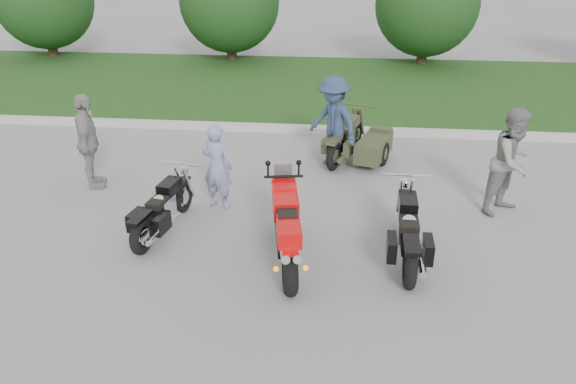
# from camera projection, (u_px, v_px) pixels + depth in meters

# --- Properties ---
(ground) EXTENTS (80.00, 80.00, 0.00)m
(ground) POSITION_uv_depth(u_px,v_px,m) (260.00, 259.00, 8.76)
(ground) COLOR gray
(ground) RESTS_ON ground
(curb) EXTENTS (60.00, 0.30, 0.15)m
(curb) POSITION_uv_depth(u_px,v_px,m) (294.00, 129.00, 14.11)
(curb) COLOR #B9B6AE
(curb) RESTS_ON ground
(grass_strip) EXTENTS (60.00, 8.00, 0.14)m
(grass_strip) POSITION_uv_depth(u_px,v_px,m) (305.00, 86.00, 17.84)
(grass_strip) COLOR #2E561D
(grass_strip) RESTS_ON ground
(tree_far_left) EXTENTS (3.60, 3.60, 4.00)m
(tree_far_left) POSITION_uv_depth(u_px,v_px,m) (44.00, 0.00, 20.81)
(tree_far_left) COLOR #3F2B1C
(tree_far_left) RESTS_ON ground
(tree_mid_left) EXTENTS (3.60, 3.60, 4.00)m
(tree_mid_left) POSITION_uv_depth(u_px,v_px,m) (230.00, 2.00, 20.20)
(tree_mid_left) COLOR #3F2B1C
(tree_mid_left) RESTS_ON ground
(tree_mid_right) EXTENTS (3.60, 3.60, 4.00)m
(tree_mid_right) POSITION_uv_depth(u_px,v_px,m) (427.00, 4.00, 19.58)
(tree_mid_right) COLOR #3F2B1C
(tree_mid_right) RESTS_ON ground
(sportbike_red) EXTENTS (0.64, 2.27, 1.08)m
(sportbike_red) POSITION_uv_depth(u_px,v_px,m) (287.00, 228.00, 8.36)
(sportbike_red) COLOR black
(sportbike_red) RESTS_ON ground
(cruiser_left) EXTENTS (0.53, 2.08, 0.81)m
(cruiser_left) POSITION_uv_depth(u_px,v_px,m) (162.00, 211.00, 9.33)
(cruiser_left) COLOR black
(cruiser_left) RESTS_ON ground
(cruiser_right) EXTENTS (0.39, 2.31, 0.89)m
(cruiser_right) POSITION_uv_depth(u_px,v_px,m) (408.00, 234.00, 8.56)
(cruiser_right) COLOR black
(cruiser_right) RESTS_ON ground
(cruiser_sidecar) EXTENTS (1.48, 2.13, 0.85)m
(cruiser_sidecar) POSITION_uv_depth(u_px,v_px,m) (362.00, 145.00, 12.19)
(cruiser_sidecar) COLOR black
(cruiser_sidecar) RESTS_ON ground
(person_stripe) EXTENTS (0.67, 0.54, 1.60)m
(person_stripe) POSITION_uv_depth(u_px,v_px,m) (217.00, 167.00, 10.06)
(person_stripe) COLOR #8189B0
(person_stripe) RESTS_ON ground
(person_grey) EXTENTS (1.19, 1.18, 1.94)m
(person_grey) POSITION_uv_depth(u_px,v_px,m) (513.00, 161.00, 9.84)
(person_grey) COLOR gray
(person_grey) RESTS_ON ground
(person_denim) EXTENTS (1.41, 1.39, 1.95)m
(person_denim) POSITION_uv_depth(u_px,v_px,m) (333.00, 122.00, 11.80)
(person_denim) COLOR navy
(person_denim) RESTS_ON ground
(person_back) EXTENTS (0.80, 1.20, 1.89)m
(person_back) POSITION_uv_depth(u_px,v_px,m) (88.00, 142.00, 10.79)
(person_back) COLOR gray
(person_back) RESTS_ON ground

